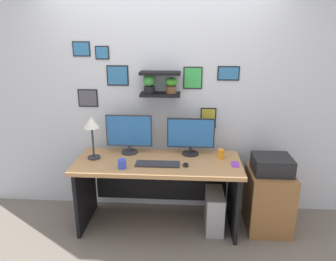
{
  "coord_description": "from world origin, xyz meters",
  "views": [
    {
      "loc": [
        0.29,
        -2.95,
        2.02
      ],
      "look_at": [
        0.1,
        0.05,
        1.07
      ],
      "focal_mm": 33.34,
      "sensor_mm": 36.0,
      "label": 1
    }
  ],
  "objects_px": {
    "coffee_mug": "(122,164)",
    "computer_tower_right": "(214,210)",
    "desk": "(159,177)",
    "printer": "(272,164)",
    "monitor_right": "(191,135)",
    "computer_mouse": "(186,165)",
    "cell_phone": "(235,164)",
    "drawer_cabinet": "(268,200)",
    "monitor_left": "(129,133)",
    "desk_lamp": "(92,127)",
    "pen_cup": "(221,154)",
    "keyboard": "(158,164)"
  },
  "relations": [
    {
      "from": "keyboard",
      "to": "cell_phone",
      "type": "xyz_separation_m",
      "value": [
        0.77,
        0.06,
        -0.01
      ]
    },
    {
      "from": "desk",
      "to": "pen_cup",
      "type": "xyz_separation_m",
      "value": [
        0.65,
        0.06,
        0.26
      ]
    },
    {
      "from": "cell_phone",
      "to": "printer",
      "type": "relative_size",
      "value": 0.37
    },
    {
      "from": "desk",
      "to": "monitor_left",
      "type": "xyz_separation_m",
      "value": [
        -0.33,
        0.16,
        0.43
      ]
    },
    {
      "from": "computer_tower_right",
      "to": "computer_mouse",
      "type": "bearing_deg",
      "value": -164.83
    },
    {
      "from": "pen_cup",
      "to": "drawer_cabinet",
      "type": "relative_size",
      "value": 0.15
    },
    {
      "from": "desk",
      "to": "printer",
      "type": "height_order",
      "value": "printer"
    },
    {
      "from": "coffee_mug",
      "to": "drawer_cabinet",
      "type": "xyz_separation_m",
      "value": [
        1.5,
        0.23,
        -0.47
      ]
    },
    {
      "from": "monitor_left",
      "to": "drawer_cabinet",
      "type": "bearing_deg",
      "value": -6.97
    },
    {
      "from": "coffee_mug",
      "to": "pen_cup",
      "type": "distance_m",
      "value": 1.03
    },
    {
      "from": "monitor_right",
      "to": "drawer_cabinet",
      "type": "relative_size",
      "value": 0.78
    },
    {
      "from": "desk",
      "to": "computer_mouse",
      "type": "height_order",
      "value": "computer_mouse"
    },
    {
      "from": "desk_lamp",
      "to": "coffee_mug",
      "type": "height_order",
      "value": "desk_lamp"
    },
    {
      "from": "printer",
      "to": "computer_mouse",
      "type": "bearing_deg",
      "value": -170.83
    },
    {
      "from": "keyboard",
      "to": "desk_lamp",
      "type": "distance_m",
      "value": 0.77
    },
    {
      "from": "pen_cup",
      "to": "drawer_cabinet",
      "type": "bearing_deg",
      "value": -9.04
    },
    {
      "from": "monitor_right",
      "to": "computer_mouse",
      "type": "xyz_separation_m",
      "value": [
        -0.05,
        -0.32,
        -0.2
      ]
    },
    {
      "from": "keyboard",
      "to": "desk_lamp",
      "type": "bearing_deg",
      "value": 169.16
    },
    {
      "from": "cell_phone",
      "to": "drawer_cabinet",
      "type": "distance_m",
      "value": 0.58
    },
    {
      "from": "computer_mouse",
      "to": "coffee_mug",
      "type": "height_order",
      "value": "coffee_mug"
    },
    {
      "from": "monitor_left",
      "to": "pen_cup",
      "type": "distance_m",
      "value": 1.0
    },
    {
      "from": "desk",
      "to": "keyboard",
      "type": "distance_m",
      "value": 0.27
    },
    {
      "from": "printer",
      "to": "monitor_left",
      "type": "bearing_deg",
      "value": 173.03
    },
    {
      "from": "monitor_left",
      "to": "computer_mouse",
      "type": "height_order",
      "value": "monitor_left"
    },
    {
      "from": "computer_mouse",
      "to": "drawer_cabinet",
      "type": "relative_size",
      "value": 0.14
    },
    {
      "from": "keyboard",
      "to": "computer_mouse",
      "type": "bearing_deg",
      "value": -2.17
    },
    {
      "from": "monitor_left",
      "to": "coffee_mug",
      "type": "height_order",
      "value": "monitor_left"
    },
    {
      "from": "keyboard",
      "to": "computer_mouse",
      "type": "xyz_separation_m",
      "value": [
        0.28,
        -0.01,
        0.01
      ]
    },
    {
      "from": "monitor_left",
      "to": "desk_lamp",
      "type": "height_order",
      "value": "desk_lamp"
    },
    {
      "from": "cell_phone",
      "to": "computer_tower_right",
      "type": "xyz_separation_m",
      "value": [
        -0.18,
        0.02,
        -0.55
      ]
    },
    {
      "from": "cell_phone",
      "to": "printer",
      "type": "height_order",
      "value": "printer"
    },
    {
      "from": "computer_mouse",
      "to": "printer",
      "type": "height_order",
      "value": "printer"
    },
    {
      "from": "desk",
      "to": "cell_phone",
      "type": "height_order",
      "value": "cell_phone"
    },
    {
      "from": "monitor_left",
      "to": "drawer_cabinet",
      "type": "distance_m",
      "value": 1.64
    },
    {
      "from": "coffee_mug",
      "to": "computer_tower_right",
      "type": "relative_size",
      "value": 0.21
    },
    {
      "from": "monitor_right",
      "to": "computer_tower_right",
      "type": "relative_size",
      "value": 1.2
    },
    {
      "from": "monitor_right",
      "to": "desk_lamp",
      "type": "xyz_separation_m",
      "value": [
        -1.01,
        -0.18,
        0.13
      ]
    },
    {
      "from": "keyboard",
      "to": "desk_lamp",
      "type": "xyz_separation_m",
      "value": [
        -0.68,
        0.13,
        0.34
      ]
    },
    {
      "from": "desk",
      "to": "computer_tower_right",
      "type": "height_order",
      "value": "desk"
    },
    {
      "from": "desk",
      "to": "keyboard",
      "type": "height_order",
      "value": "keyboard"
    },
    {
      "from": "printer",
      "to": "monitor_right",
      "type": "bearing_deg",
      "value": 167.59
    },
    {
      "from": "pen_cup",
      "to": "coffee_mug",
      "type": "bearing_deg",
      "value": -162.37
    },
    {
      "from": "cell_phone",
      "to": "drawer_cabinet",
      "type": "height_order",
      "value": "cell_phone"
    },
    {
      "from": "desk",
      "to": "computer_mouse",
      "type": "bearing_deg",
      "value": -29.69
    },
    {
      "from": "computer_mouse",
      "to": "desk_lamp",
      "type": "relative_size",
      "value": 0.2
    },
    {
      "from": "desk",
      "to": "printer",
      "type": "relative_size",
      "value": 4.48
    },
    {
      "from": "desk",
      "to": "computer_tower_right",
      "type": "bearing_deg",
      "value": -7.51
    },
    {
      "from": "computer_mouse",
      "to": "drawer_cabinet",
      "type": "bearing_deg",
      "value": 9.17
    },
    {
      "from": "cell_phone",
      "to": "printer",
      "type": "xyz_separation_m",
      "value": [
        0.38,
        0.08,
        -0.02
      ]
    },
    {
      "from": "monitor_right",
      "to": "desk",
      "type": "bearing_deg",
      "value": -154.14
    }
  ]
}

